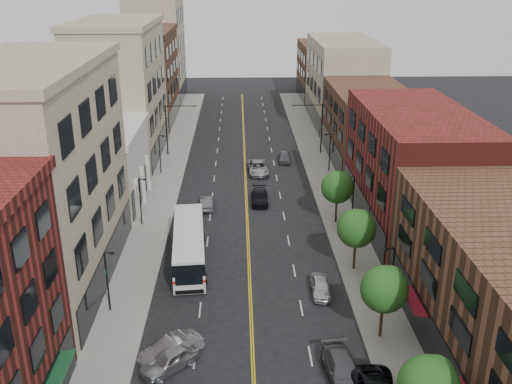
{
  "coord_description": "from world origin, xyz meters",
  "views": [
    {
      "loc": [
        -0.78,
        -30.41,
        25.06
      ],
      "look_at": [
        0.8,
        20.47,
        5.0
      ],
      "focal_mm": 40.0,
      "sensor_mm": 36.0,
      "label": 1
    }
  ],
  "objects": [
    {
      "name": "car_angle_b",
      "position": [
        -5.6,
        2.16,
        0.74
      ],
      "size": [
        4.56,
        3.94,
        1.48
      ],
      "primitive_type": "imported",
      "rotation": [
        0.0,
        0.0,
        -0.93
      ],
      "color": "#AFB3B7",
      "rests_on": "ground"
    },
    {
      "name": "lamp_l_1",
      "position": [
        -10.95,
        8.0,
        2.97
      ],
      "size": [
        0.81,
        0.55,
        5.05
      ],
      "color": "black",
      "rests_on": "sidewalk_left"
    },
    {
      "name": "car_parked_mid",
      "position": [
        5.8,
        -0.46,
        0.75
      ],
      "size": [
        2.62,
        5.37,
        1.5
      ],
      "primitive_type": "imported",
      "rotation": [
        0.0,
        0.0,
        0.1
      ],
      "color": "#4B4B50",
      "rests_on": "ground"
    },
    {
      "name": "bldg_l_far_c",
      "position": [
        -17.0,
        86.0,
        10.0
      ],
      "size": [
        10.0,
        16.0,
        20.0
      ],
      "primitive_type": "cube",
      "color": "gray",
      "rests_on": "ground"
    },
    {
      "name": "tree_r_0",
      "position": [
        9.39,
        -5.93,
        4.13
      ],
      "size": [
        3.4,
        3.4,
        5.59
      ],
      "color": "black",
      "rests_on": "sidewalk_right"
    },
    {
      "name": "car_lane_c",
      "position": [
        5.5,
        44.6,
        0.69
      ],
      "size": [
        1.9,
        4.17,
        1.39
      ],
      "primitive_type": "imported",
      "rotation": [
        0.0,
        0.0,
        -0.07
      ],
      "color": "#505056",
      "rests_on": "ground"
    },
    {
      "name": "bldg_l_far_a",
      "position": [
        -17.0,
        48.0,
        9.0
      ],
      "size": [
        10.0,
        20.0,
        18.0
      ],
      "primitive_type": "cube",
      "color": "gray",
      "rests_on": "ground"
    },
    {
      "name": "lamp_r_2",
      "position": [
        10.95,
        24.0,
        2.97
      ],
      "size": [
        0.81,
        0.55,
        5.05
      ],
      "color": "black",
      "rests_on": "sidewalk_right"
    },
    {
      "name": "tree_r_2",
      "position": [
        9.39,
        14.07,
        4.13
      ],
      "size": [
        3.4,
        3.4,
        5.59
      ],
      "color": "black",
      "rests_on": "sidewalk_right"
    },
    {
      "name": "car_lane_behind",
      "position": [
        -4.48,
        28.42,
        0.65
      ],
      "size": [
        1.55,
        4.02,
        1.31
      ],
      "primitive_type": "imported",
      "rotation": [
        0.0,
        0.0,
        3.18
      ],
      "color": "#4C4C51",
      "rests_on": "ground"
    },
    {
      "name": "bldg_l_white",
      "position": [
        -17.0,
        31.0,
        4.0
      ],
      "size": [
        10.0,
        14.0,
        8.0
      ],
      "primitive_type": "cube",
      "color": "silver",
      "rests_on": "ground"
    },
    {
      "name": "bldg_r_far_b",
      "position": [
        17.0,
        66.0,
        7.0
      ],
      "size": [
        10.0,
        22.0,
        14.0
      ],
      "primitive_type": "cube",
      "color": "gray",
      "rests_on": "ground"
    },
    {
      "name": "bldg_r_far_c",
      "position": [
        17.0,
        86.0,
        5.5
      ],
      "size": [
        10.0,
        18.0,
        11.0
      ],
      "primitive_type": "cube",
      "color": "brown",
      "rests_on": "ground"
    },
    {
      "name": "ground",
      "position": [
        0.0,
        0.0,
        0.0
      ],
      "size": [
        220.0,
        220.0,
        0.0
      ],
      "primitive_type": "plane",
      "color": "black",
      "rests_on": "ground"
    },
    {
      "name": "sidewalk_right",
      "position": [
        10.0,
        35.0,
        0.07
      ],
      "size": [
        4.0,
        110.0,
        0.15
      ],
      "primitive_type": "cube",
      "color": "gray",
      "rests_on": "ground"
    },
    {
      "name": "bldg_l_far_b",
      "position": [
        -17.0,
        68.0,
        7.5
      ],
      "size": [
        10.0,
        20.0,
        15.0
      ],
      "primitive_type": "cube",
      "color": "brown",
      "rests_on": "ground"
    },
    {
      "name": "signal_mast_right",
      "position": [
        10.27,
        48.0,
        4.65
      ],
      "size": [
        4.49,
        0.18,
        7.2
      ],
      "color": "black",
      "rests_on": "sidewalk_right"
    },
    {
      "name": "tree_r_3",
      "position": [
        9.39,
        24.07,
        4.13
      ],
      "size": [
        3.4,
        3.4,
        5.59
      ],
      "color": "black",
      "rests_on": "sidewalk_right"
    },
    {
      "name": "sidewalk_left",
      "position": [
        -10.0,
        35.0,
        0.07
      ],
      "size": [
        4.0,
        110.0,
        0.15
      ],
      "primitive_type": "cube",
      "color": "gray",
      "rests_on": "ground"
    },
    {
      "name": "car_lane_a",
      "position": [
        1.5,
        29.81,
        0.68
      ],
      "size": [
        1.96,
        4.72,
        1.36
      ],
      "primitive_type": "imported",
      "rotation": [
        0.0,
        0.0,
        -0.01
      ],
      "color": "black",
      "rests_on": "ground"
    },
    {
      "name": "lamp_l_3",
      "position": [
        -10.95,
        40.0,
        2.97
      ],
      "size": [
        0.81,
        0.55,
        5.05
      ],
      "color": "black",
      "rests_on": "sidewalk_left"
    },
    {
      "name": "lamp_r_3",
      "position": [
        10.95,
        40.0,
        2.97
      ],
      "size": [
        0.81,
        0.55,
        5.05
      ],
      "color": "black",
      "rests_on": "sidewalk_right"
    },
    {
      "name": "lamp_l_2",
      "position": [
        -10.95,
        24.0,
        2.97
      ],
      "size": [
        0.81,
        0.55,
        5.05
      ],
      "color": "black",
      "rests_on": "sidewalk_left"
    },
    {
      "name": "signal_mast_left",
      "position": [
        -10.27,
        48.0,
        4.65
      ],
      "size": [
        4.49,
        0.18,
        7.2
      ],
      "color": "black",
      "rests_on": "sidewalk_left"
    },
    {
      "name": "car_angle_a",
      "position": [
        -5.6,
        0.93,
        0.73
      ],
      "size": [
        4.29,
        4.21,
        1.46
      ],
      "primitive_type": "imported",
      "rotation": [
        0.0,
        0.0,
        -0.81
      ],
      "color": "#95989C",
      "rests_on": "ground"
    },
    {
      "name": "bldg_l_tanoffice",
      "position": [
        -17.0,
        13.0,
        9.0
      ],
      "size": [
        10.0,
        22.0,
        18.0
      ],
      "primitive_type": "cube",
      "color": "gray",
      "rests_on": "ground"
    },
    {
      "name": "tree_r_1",
      "position": [
        9.39,
        4.07,
        4.13
      ],
      "size": [
        3.4,
        3.4,
        5.59
      ],
      "color": "black",
      "rests_on": "sidewalk_right"
    },
    {
      "name": "car_lane_b",
      "position": [
        1.65,
        39.93,
        0.77
      ],
      "size": [
        2.92,
        5.67,
        1.53
      ],
      "primitive_type": "imported",
      "rotation": [
        0.0,
        0.0,
        0.07
      ],
      "color": "#A0A3A8",
      "rests_on": "ground"
    },
    {
      "name": "car_parked_far",
      "position": [
        5.8,
        10.1,
        0.66
      ],
      "size": [
        1.71,
        3.95,
        1.33
      ],
      "primitive_type": "imported",
      "rotation": [
        0.0,
        0.0,
        -0.04
      ],
      "color": "#B6B8BE",
      "rests_on": "ground"
    },
    {
      "name": "bldg_r_far_a",
      "position": [
        17.0,
        45.0,
        5.0
      ],
      "size": [
        10.0,
        20.0,
        10.0
      ],
      "primitive_type": "cube",
      "color": "brown",
      "rests_on": "ground"
    },
    {
      "name": "lamp_r_1",
      "position": [
        10.95,
        8.0,
        2.97
      ],
      "size": [
        0.81,
        0.55,
        5.05
      ],
      "color": "black",
      "rests_on": "sidewalk_right"
    },
    {
      "name": "bldg_r_mid",
      "position": [
        17.0,
        24.0,
        6.0
      ],
      "size": [
        10.0,
        22.0,
        12.0
      ],
      "primitive_type": "cube",
      "color": "maroon",
      "rests_on": "ground"
    },
    {
      "name": "city_bus",
      "position": [
        -5.42,
        16.01,
        1.83
      ],
      "size": [
        3.65,
        12.39,
        3.14
      ],
      "rotation": [
        0.0,
        0.0,
        0.08
      ],
      "color": "silver",
      "rests_on": "ground"
    }
  ]
}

